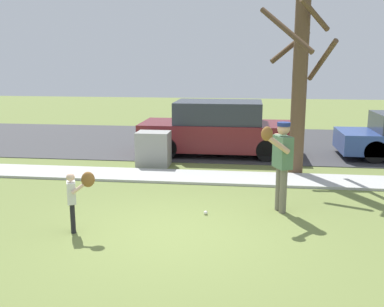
{
  "coord_description": "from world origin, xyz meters",
  "views": [
    {
      "loc": [
        1.19,
        -6.95,
        2.85
      ],
      "look_at": [
        0.07,
        1.8,
        1.0
      ],
      "focal_mm": 41.53,
      "sensor_mm": 36.0,
      "label": 1
    }
  ],
  "objects": [
    {
      "name": "person_child",
      "position": [
        -1.62,
        -0.17,
        0.69
      ],
      "size": [
        0.55,
        0.34,
        1.07
      ],
      "rotation": [
        0.0,
        0.0,
        0.41
      ],
      "color": "black",
      "rests_on": "ground"
    },
    {
      "name": "utility_cabinet",
      "position": [
        -1.39,
        4.8,
        0.47
      ],
      "size": [
        0.89,
        0.68,
        0.94
      ],
      "primitive_type": "cube",
      "color": "gray",
      "rests_on": "ground"
    },
    {
      "name": "ground_plane",
      "position": [
        0.0,
        3.5,
        0.0
      ],
      "size": [
        48.0,
        48.0,
        0.0
      ],
      "primitive_type": "plane",
      "color": "olive"
    },
    {
      "name": "street_tree_near",
      "position": [
        2.42,
        4.39,
        2.35
      ],
      "size": [
        1.84,
        1.88,
        4.38
      ],
      "color": "brown",
      "rests_on": "ground"
    },
    {
      "name": "parked_suv_maroon",
      "position": [
        0.28,
        6.49,
        0.79
      ],
      "size": [
        4.7,
        1.9,
        1.63
      ],
      "color": "maroon",
      "rests_on": "road_surface"
    },
    {
      "name": "road_surface",
      "position": [
        0.0,
        8.6,
        0.01
      ],
      "size": [
        36.0,
        6.8,
        0.02
      ],
      "primitive_type": "cube",
      "color": "#38383A",
      "rests_on": "ground"
    },
    {
      "name": "baseball",
      "position": [
        0.43,
        0.98,
        0.04
      ],
      "size": [
        0.07,
        0.07,
        0.07
      ],
      "primitive_type": "sphere",
      "color": "white",
      "rests_on": "ground"
    },
    {
      "name": "sidewalk_strip",
      "position": [
        0.0,
        3.6,
        0.03
      ],
      "size": [
        36.0,
        1.2,
        0.06
      ],
      "primitive_type": "cube",
      "color": "#B2B2AD",
      "rests_on": "ground"
    },
    {
      "name": "person_adult",
      "position": [
        1.81,
        1.33,
        1.08
      ],
      "size": [
        0.64,
        0.81,
        1.73
      ],
      "rotation": [
        0.0,
        0.0,
        -2.73
      ],
      "color": "#6B6656",
      "rests_on": "ground"
    }
  ]
}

